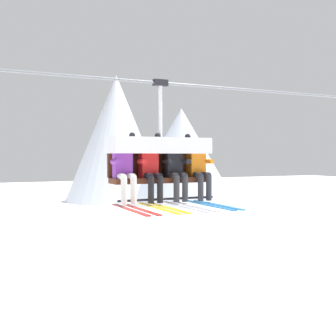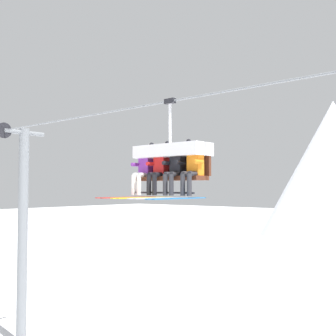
% 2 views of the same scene
% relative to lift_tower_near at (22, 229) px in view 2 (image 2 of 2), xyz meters
% --- Properties ---
extents(mountain_peak_west, '(17.45, 17.45, 16.11)m').
position_rel_lift_tower_near_xyz_m(mountain_peak_west, '(-3.32, 42.48, 3.88)').
color(mountain_peak_west, white).
rests_on(mountain_peak_west, ground_plane).
extents(lift_tower_near, '(0.36, 1.88, 8.01)m').
position_rel_lift_tower_near_xyz_m(lift_tower_near, '(0.00, 0.00, 0.00)').
color(lift_tower_near, slate).
rests_on(lift_tower_near, ground_plane).
extents(lift_cable, '(17.06, 0.05, 0.05)m').
position_rel_lift_tower_near_xyz_m(lift_cable, '(7.53, -0.78, 3.56)').
color(lift_cable, slate).
extents(chairlift_chair, '(1.93, 0.74, 2.24)m').
position_rel_lift_tower_near_xyz_m(chairlift_chair, '(7.76, -0.71, 2.24)').
color(chairlift_chair, '#512819').
extents(skier_purple, '(0.48, 1.70, 1.34)m').
position_rel_lift_tower_near_xyz_m(skier_purple, '(7.01, -0.92, 1.97)').
color(skier_purple, purple).
extents(skier_red, '(0.48, 1.70, 1.34)m').
position_rel_lift_tower_near_xyz_m(skier_red, '(7.52, -0.92, 1.97)').
color(skier_red, red).
extents(skier_black, '(0.46, 1.70, 1.23)m').
position_rel_lift_tower_near_xyz_m(skier_black, '(8.02, -0.93, 1.95)').
color(skier_black, black).
extents(skier_orange, '(0.48, 1.70, 1.34)m').
position_rel_lift_tower_near_xyz_m(skier_orange, '(8.52, -0.92, 1.97)').
color(skier_orange, orange).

